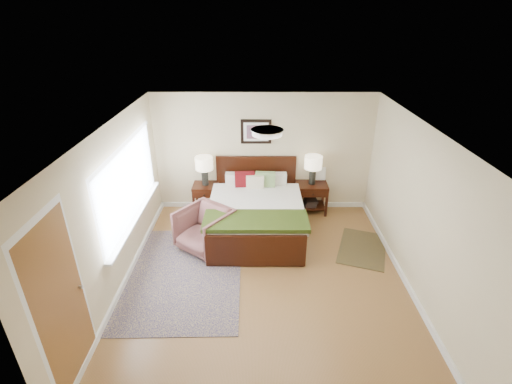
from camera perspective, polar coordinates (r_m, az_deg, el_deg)
floor at (r=6.17m, az=1.41°, el=-13.24°), size 5.00×5.00×0.00m
back_wall at (r=7.74m, az=1.15°, el=6.00°), size 4.50×0.04×2.50m
front_wall at (r=3.50m, az=2.50°, el=-23.42°), size 4.50×0.04×2.50m
left_wall at (r=5.86m, az=-21.05°, el=-2.82°), size 0.04×5.00×2.50m
right_wall at (r=5.96m, az=23.74°, el=-2.83°), size 0.04×5.00×2.50m
ceiling at (r=4.98m, az=1.72°, el=9.60°), size 4.50×5.00×0.02m
window at (r=6.37m, az=-18.73°, el=1.20°), size 0.11×2.72×1.32m
door at (r=4.65m, az=-27.74°, el=-15.21°), size 0.06×1.00×2.18m
ceil_fixture at (r=4.99m, az=1.72°, el=9.22°), size 0.44×0.44×0.08m
bed at (r=7.05m, az=-0.02°, el=-2.43°), size 1.80×2.18×1.18m
wall_art at (r=7.57m, az=0.01°, el=9.27°), size 0.62×0.05×0.50m
nightstand_left at (r=7.88m, az=-7.74°, el=0.23°), size 0.53×0.48×0.63m
nightstand_right at (r=7.94m, az=8.47°, el=-0.48°), size 0.66×0.49×0.65m
lamp_left at (r=7.67m, az=-7.97°, el=4.06°), size 0.36×0.36×0.61m
lamp_right at (r=7.67m, az=8.79°, el=4.18°), size 0.36×0.36×0.61m
armchair at (r=6.74m, az=-7.92°, el=-5.70°), size 1.18×1.18×0.78m
rug_persian at (r=6.38m, az=-11.12°, el=-12.24°), size 1.94×2.70×0.01m
rug_navy at (r=7.13m, az=16.05°, el=-8.31°), size 1.15×1.40×0.01m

